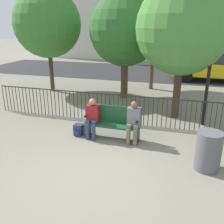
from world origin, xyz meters
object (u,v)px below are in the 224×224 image
at_px(backpack, 79,130).
at_px(tree_0, 125,30).
at_px(seated_person_0, 92,116).
at_px(parked_car_0, 210,66).
at_px(tree_2, 183,28).
at_px(tree_3, 154,30).
at_px(park_bench, 113,122).
at_px(seated_person_1, 133,120).
at_px(lamp_post, 211,55).
at_px(trash_bin, 208,151).
at_px(tree_1, 47,24).

bearing_deg(backpack, tree_0, 85.35).
xyz_separation_m(seated_person_0, parked_car_0, (3.68, 8.78, 0.21)).
relative_size(tree_2, tree_3, 1.13).
distance_m(park_bench, tree_2, 3.66).
distance_m(seated_person_1, lamp_post, 3.06).
height_order(tree_0, tree_2, tree_2).
bearing_deg(parked_car_0, tree_3, -136.29).
distance_m(tree_0, trash_bin, 6.36).
bearing_deg(parked_car_0, trash_bin, -94.12).
height_order(park_bench, tree_0, tree_0).
bearing_deg(tree_3, parked_car_0, 43.71).
distance_m(seated_person_0, tree_0, 4.73).
relative_size(tree_1, tree_2, 1.03).
distance_m(seated_person_0, trash_bin, 3.10).
relative_size(tree_3, trash_bin, 4.40).
xyz_separation_m(seated_person_1, backpack, (-1.60, 0.03, -0.48)).
xyz_separation_m(park_bench, tree_2, (1.60, 2.22, 2.43)).
xyz_separation_m(tree_3, lamp_post, (2.22, -4.17, -0.58)).
bearing_deg(tree_2, backpack, -138.28).
bearing_deg(tree_0, trash_bin, -58.37).
bearing_deg(tree_2, park_bench, -125.81).
xyz_separation_m(tree_0, tree_3, (0.92, 1.83, -0.04)).
height_order(lamp_post, trash_bin, lamp_post).
distance_m(tree_2, tree_3, 3.93).
distance_m(park_bench, lamp_post, 3.47).
relative_size(backpack, tree_3, 0.08).
distance_m(seated_person_0, tree_3, 6.45).
relative_size(park_bench, tree_1, 0.34).
height_order(tree_1, tree_2, tree_1).
relative_size(tree_2, lamp_post, 1.35).
height_order(backpack, trash_bin, trash_bin).
distance_m(seated_person_1, tree_1, 6.90).
bearing_deg(seated_person_0, tree_0, 91.48).
bearing_deg(lamp_post, tree_0, 143.26).
relative_size(park_bench, lamp_post, 0.48).
bearing_deg(trash_bin, park_bench, 158.70).
bearing_deg(backpack, seated_person_0, -3.99).
height_order(tree_2, lamp_post, tree_2).
height_order(seated_person_0, parked_car_0, parked_car_0).
bearing_deg(tree_1, parked_car_0, 31.18).
bearing_deg(tree_2, seated_person_1, -112.98).
relative_size(park_bench, tree_0, 0.37).
distance_m(backpack, lamp_post, 4.42).
height_order(seated_person_0, tree_1, tree_1).
bearing_deg(tree_0, seated_person_0, -88.52).
height_order(tree_3, lamp_post, tree_3).
distance_m(park_bench, seated_person_1, 0.64).
bearing_deg(seated_person_0, parked_car_0, 67.26).
distance_m(lamp_post, parked_car_0, 7.07).
bearing_deg(backpack, park_bench, 5.69).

